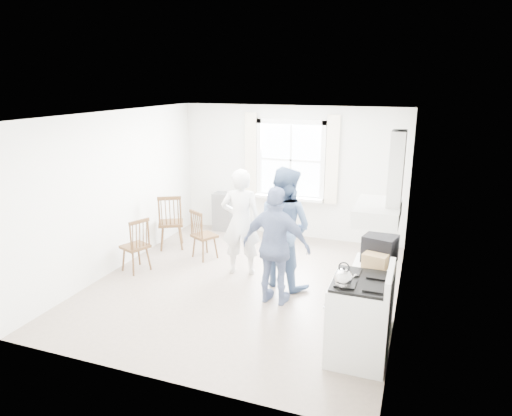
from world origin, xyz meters
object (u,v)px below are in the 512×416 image
Objects in this scene: person_left at (241,222)px; windsor_chair_c at (138,240)px; gas_stove at (360,319)px; windsor_chair_b at (200,229)px; low_cabinet at (373,296)px; person_mid at (284,227)px; windsor_chair_a at (170,217)px; stereo_stack at (380,248)px; person_right at (276,246)px.

windsor_chair_c is at bearing 5.05° from person_left.
person_left is at bearing 140.72° from gas_stove.
person_left reaches higher than windsor_chair_b.
low_cabinet is 0.52× the size of person_left.
windsor_chair_a is at bearing 4.60° from person_mid.
person_mid is at bearing 130.87° from gas_stove.
stereo_stack is at bearing -6.53° from windsor_chair_c.
person_right is (1.74, -1.09, 0.30)m from windsor_chair_b.
windsor_chair_c is at bearing 30.30° from person_mid.
person_left is at bearing 19.14° from windsor_chair_c.
person_right is at bearing 143.52° from gas_stove.
person_right is at bearing 171.96° from stereo_stack.
gas_stove is 3.91m from windsor_chair_c.
stereo_stack is (0.11, 0.76, 0.58)m from gas_stove.
windsor_chair_b is at bearing 145.97° from gas_stove.
stereo_stack is 3.88m from windsor_chair_c.
low_cabinet is 0.53× the size of person_right.
windsor_chair_b is at bearing -18.39° from windsor_chair_a.
windsor_chair_a is (-3.83, 1.59, 0.19)m from low_cabinet.
windsor_chair_c is at bearing -2.13° from person_right.
windsor_chair_a is 0.57× the size of person_mid.
gas_stove is 1.22× the size of windsor_chair_c.
person_right is (2.43, -0.24, 0.28)m from windsor_chair_c.
windsor_chair_c reaches higher than windsor_chair_b.
stereo_stack is 4.18m from windsor_chair_a.
windsor_chair_b is at bearing -32.76° from person_left.
person_mid is at bearing 153.01° from person_left.
person_right is at bearing 117.30° from person_mid.
windsor_chair_c is at bearing 173.47° from stereo_stack.
gas_stove is 1.07× the size of windsor_chair_a.
windsor_chair_b is 0.53× the size of person_right.
person_left is 1.15m from person_right.
gas_stove is at bearing 152.23° from person_mid.
stereo_stack is at bearing -21.62° from windsor_chair_a.
gas_stove is 2.12m from person_mid.
windsor_chair_a is 1.73m from person_left.
windsor_chair_a reaches higher than windsor_chair_b.
person_right is (-1.40, 0.20, -0.22)m from stereo_stack.
gas_stove is 2.78m from person_left.
person_mid is at bearing -16.04° from windsor_chair_b.
stereo_stack reaches higher than windsor_chair_c.
person_right is at bearing 122.72° from person_left.
low_cabinet is at bearing 84.32° from gas_stove.
windsor_chair_b is at bearing 157.66° from stereo_stack.
person_right is at bearing 169.36° from low_cabinet.
person_mid reaches higher than low_cabinet.
person_left is 1.03× the size of person_right.
gas_stove is 3.67m from windsor_chair_b.
windsor_chair_b is at bearing -28.59° from person_right.
low_cabinet is at bearing 172.89° from person_right.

